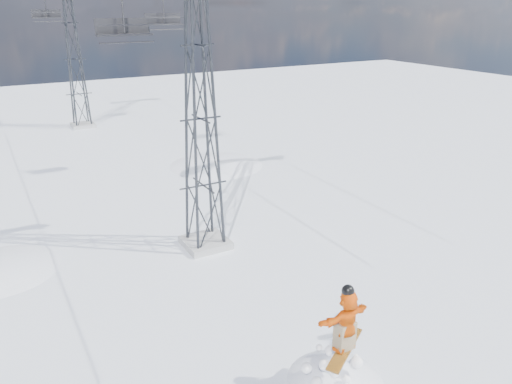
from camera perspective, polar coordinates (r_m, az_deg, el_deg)
ground at (r=15.26m, az=4.33°, el=-18.77°), size 120.00×120.00×0.00m
snow_terrain at (r=36.49m, az=-22.32°, el=-12.88°), size 39.00×37.00×22.00m
lift_tower_near at (r=19.66m, az=-6.34°, el=8.24°), size 5.20×1.80×11.43m
lift_tower_far at (r=43.53m, az=-20.01°, el=14.03°), size 5.20×1.80×11.43m
lift_chair_near at (r=20.17m, az=-14.88°, el=17.61°), size 2.06×0.59×2.55m
lift_chair_mid at (r=29.06m, az=-10.49°, el=18.76°), size 2.04×0.59×2.53m
lift_chair_far at (r=38.91m, az=-22.82°, el=18.18°), size 1.92×0.55×2.38m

